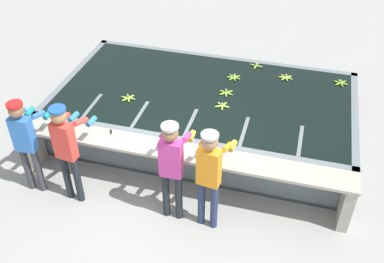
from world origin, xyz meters
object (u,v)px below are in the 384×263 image
at_px(worker_0, 25,138).
at_px(banana_bunch_floating_3, 222,106).
at_px(banana_bunch_floating_1, 128,98).
at_px(worker_1, 66,145).
at_px(banana_bunch_floating_6, 256,66).
at_px(worker_2, 172,162).
at_px(banana_bunch_floating_5, 341,83).
at_px(banana_bunch_floating_2, 226,93).
at_px(knife_0, 111,134).
at_px(banana_bunch_floating_0, 286,77).
at_px(worker_3, 210,171).
at_px(banana_bunch_floating_4, 234,77).

bearing_deg(worker_0, banana_bunch_floating_3, 35.42).
bearing_deg(banana_bunch_floating_1, banana_bunch_floating_3, 7.08).
relative_size(worker_1, banana_bunch_floating_6, 6.22).
bearing_deg(worker_2, banana_bunch_floating_5, 54.22).
distance_m(banana_bunch_floating_2, knife_0, 2.27).
relative_size(worker_1, banana_bunch_floating_2, 6.24).
xyz_separation_m(banana_bunch_floating_0, knife_0, (-2.49, -2.52, -0.01)).
bearing_deg(worker_1, worker_3, 1.03).
height_order(worker_2, banana_bunch_floating_5, worker_2).
height_order(worker_2, banana_bunch_floating_4, worker_2).
relative_size(worker_2, banana_bunch_floating_4, 6.17).
bearing_deg(banana_bunch_floating_0, banana_bunch_floating_4, -164.59).
bearing_deg(banana_bunch_floating_0, worker_3, -103.08).
distance_m(worker_3, banana_bunch_floating_4, 2.89).
bearing_deg(banana_bunch_floating_2, banana_bunch_floating_6, 71.93).
xyz_separation_m(worker_0, banana_bunch_floating_3, (2.65, 1.89, -0.16)).
bearing_deg(knife_0, banana_bunch_floating_2, 48.22).
bearing_deg(banana_bunch_floating_6, worker_3, -91.94).
xyz_separation_m(banana_bunch_floating_5, banana_bunch_floating_6, (-1.63, 0.22, 0.00)).
bearing_deg(banana_bunch_floating_0, knife_0, -134.67).
xyz_separation_m(worker_2, knife_0, (-1.21, 0.60, -0.20)).
distance_m(banana_bunch_floating_2, banana_bunch_floating_6, 1.19).
height_order(worker_3, banana_bunch_floating_5, worker_3).
xyz_separation_m(worker_3, banana_bunch_floating_4, (-0.23, 2.88, -0.18)).
relative_size(worker_0, banana_bunch_floating_2, 6.00).
height_order(banana_bunch_floating_1, banana_bunch_floating_6, same).
bearing_deg(worker_3, worker_2, 177.63).
xyz_separation_m(worker_3, banana_bunch_floating_6, (0.12, 3.44, -0.18)).
xyz_separation_m(worker_3, banana_bunch_floating_0, (0.73, 3.14, -0.18)).
height_order(banana_bunch_floating_1, banana_bunch_floating_4, same).
relative_size(banana_bunch_floating_1, banana_bunch_floating_2, 1.00).
distance_m(banana_bunch_floating_1, banana_bunch_floating_5, 3.96).
bearing_deg(knife_0, banana_bunch_floating_5, 36.49).
bearing_deg(worker_2, banana_bunch_floating_4, 83.45).
bearing_deg(banana_bunch_floating_3, banana_bunch_floating_6, 77.50).
bearing_deg(banana_bunch_floating_2, banana_bunch_floating_3, -87.04).
bearing_deg(banana_bunch_floating_3, banana_bunch_floating_1, -172.92).
height_order(worker_1, banana_bunch_floating_4, worker_1).
bearing_deg(banana_bunch_floating_5, worker_2, -125.78).
xyz_separation_m(worker_0, worker_3, (2.88, 0.01, 0.02)).
relative_size(worker_1, worker_3, 1.02).
bearing_deg(banana_bunch_floating_4, worker_3, -85.50).
bearing_deg(banana_bunch_floating_6, worker_2, -101.11).
bearing_deg(banana_bunch_floating_3, knife_0, -140.63).
distance_m(worker_0, banana_bunch_floating_4, 3.93).
bearing_deg(banana_bunch_floating_2, worker_3, -83.77).
xyz_separation_m(worker_0, banana_bunch_floating_4, (2.66, 2.89, -0.16)).
relative_size(worker_0, banana_bunch_floating_3, 6.12).
xyz_separation_m(banana_bunch_floating_0, banana_bunch_floating_4, (-0.96, -0.26, 0.00)).
bearing_deg(banana_bunch_floating_2, worker_2, -97.53).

